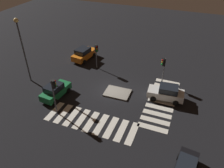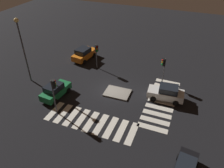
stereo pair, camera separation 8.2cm
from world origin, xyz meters
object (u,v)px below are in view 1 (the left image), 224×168
(car_black, at_px, (185,168))
(traffic_island, at_px, (117,93))
(traffic_light_south, at_px, (54,89))
(street_lamp, at_px, (21,41))
(traffic_light_west, at_px, (96,51))
(car_green, at_px, (55,91))
(car_white, at_px, (166,93))
(car_orange, at_px, (84,54))
(traffic_light_north, at_px, (163,65))

(car_black, bearing_deg, traffic_island, 53.61)
(traffic_light_south, height_order, street_lamp, street_lamp)
(traffic_light_west, bearing_deg, street_lamp, -91.18)
(car_black, height_order, street_lamp, street_lamp)
(traffic_island, bearing_deg, car_green, -153.68)
(car_white, distance_m, car_black, 10.13)
(car_orange, bearing_deg, traffic_light_south, -157.75)
(car_black, bearing_deg, street_lamp, 78.63)
(traffic_light_north, bearing_deg, car_white, 75.10)
(car_orange, height_order, traffic_light_north, traffic_light_north)
(car_green, bearing_deg, traffic_light_south, -137.53)
(car_black, bearing_deg, traffic_light_south, 85.88)
(traffic_island, xyz_separation_m, car_black, (9.06, -8.49, 0.71))
(car_orange, xyz_separation_m, traffic_light_west, (3.17, -1.90, 1.90))
(traffic_light_south, bearing_deg, car_green, 71.01)
(car_orange, bearing_deg, traffic_light_west, -113.10)
(traffic_island, bearing_deg, street_lamp, -172.57)
(car_green, bearing_deg, car_orange, 12.87)
(car_orange, distance_m, street_lamp, 10.31)
(car_orange, distance_m, car_green, 10.11)
(car_orange, xyz_separation_m, car_green, (1.36, -10.02, -0.06))
(street_lamp, bearing_deg, traffic_light_north, 19.23)
(traffic_island, bearing_deg, car_black, -43.13)
(car_green, height_order, traffic_light_west, traffic_light_west)
(car_green, height_order, car_white, car_white)
(traffic_light_north, bearing_deg, traffic_light_west, -38.55)
(car_orange, distance_m, car_white, 15.04)
(street_lamp, bearing_deg, car_orange, 64.58)
(car_green, distance_m, car_white, 13.39)
(traffic_light_west, bearing_deg, traffic_light_south, -42.74)
(car_white, distance_m, traffic_light_north, 3.87)
(traffic_island, height_order, car_orange, car_orange)
(car_white, height_order, traffic_light_south, traffic_light_south)
(traffic_light_west, bearing_deg, car_black, 3.69)
(traffic_light_west, bearing_deg, car_green, -55.56)
(car_black, bearing_deg, car_white, 25.40)
(car_orange, xyz_separation_m, car_white, (13.98, -5.54, -0.04))
(car_white, distance_m, street_lamp, 18.73)
(traffic_light_south, relative_size, street_lamp, 0.50)
(traffic_island, relative_size, car_black, 0.82)
(car_green, distance_m, street_lamp, 7.41)
(traffic_island, relative_size, traffic_light_west, 0.85)
(car_black, height_order, traffic_light_south, traffic_light_south)
(car_green, distance_m, traffic_light_north, 13.88)
(street_lamp, bearing_deg, car_green, -18.75)
(car_orange, height_order, street_lamp, street_lamp)
(traffic_island, height_order, street_lamp, street_lamp)
(traffic_light_north, distance_m, traffic_light_south, 13.89)
(car_white, bearing_deg, traffic_light_south, 28.33)
(car_green, distance_m, traffic_light_south, 3.88)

